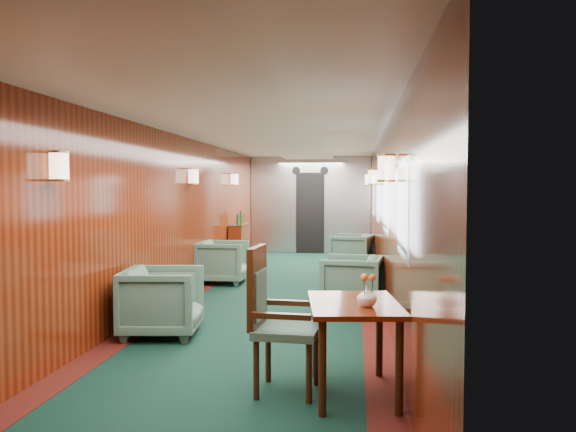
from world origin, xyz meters
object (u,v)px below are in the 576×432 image
(armchair_left_far, at_px, (223,262))
(dining_table, at_px, (354,317))
(armchair_right_far, at_px, (352,252))
(side_chair, at_px, (274,313))
(armchair_right_near, at_px, (352,282))
(credenza, at_px, (239,243))
(armchair_left_near, at_px, (162,301))

(armchair_left_far, bearing_deg, dining_table, -156.53)
(dining_table, height_order, armchair_right_far, dining_table)
(dining_table, relative_size, side_chair, 0.91)
(armchair_right_near, bearing_deg, credenza, -142.82)
(credenza, distance_m, armchair_right_near, 4.84)
(credenza, relative_size, armchair_left_far, 1.41)
(dining_table, relative_size, credenza, 0.93)
(dining_table, xyz_separation_m, armchair_right_far, (-0.06, 6.77, -0.25))
(side_chair, xyz_separation_m, armchair_right_near, (0.59, 3.18, -0.27))
(armchair_left_near, xyz_separation_m, armchair_right_far, (2.02, 5.24, -0.02))
(armchair_left_far, height_order, armchair_right_far, armchair_left_far)
(dining_table, bearing_deg, armchair_right_far, 83.35)
(side_chair, relative_size, armchair_right_far, 1.47)
(side_chair, relative_size, armchair_left_far, 1.44)
(armchair_left_near, distance_m, armchair_right_near, 2.63)
(credenza, distance_m, armchair_right_far, 2.46)
(armchair_right_near, bearing_deg, armchair_left_far, -121.39)
(side_chair, distance_m, armchair_right_near, 3.24)
(armchair_left_far, bearing_deg, armchair_right_far, -50.18)
(credenza, xyz_separation_m, armchair_right_far, (2.38, -0.61, -0.08))
(credenza, height_order, armchair_left_far, credenza)
(armchair_left_far, bearing_deg, armchair_left_near, -178.53)
(dining_table, bearing_deg, armchair_left_far, 107.06)
(armchair_left_near, bearing_deg, armchair_right_far, -27.78)
(armchair_left_far, relative_size, armchair_right_far, 1.02)
(dining_table, relative_size, armchair_left_near, 1.27)
(credenza, bearing_deg, side_chair, -76.17)
(side_chair, bearing_deg, credenza, 107.87)
(dining_table, xyz_separation_m, armchair_right_near, (-0.04, 3.18, -0.26))
(dining_table, distance_m, credenza, 7.77)
(credenza, bearing_deg, armchair_left_near, -86.46)
(dining_table, xyz_separation_m, side_chair, (-0.63, 0.00, 0.01))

